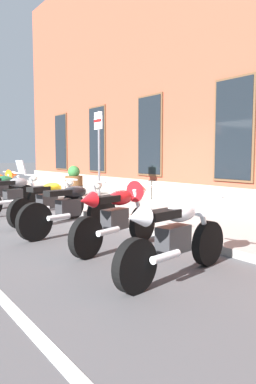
{
  "coord_description": "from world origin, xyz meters",
  "views": [
    {
      "loc": [
        7.68,
        -4.26,
        1.47
      ],
      "look_at": [
        1.0,
        0.37,
        0.68
      ],
      "focal_mm": 35.06,
      "sensor_mm": 36.0,
      "label": 1
    }
  ],
  "objects_px": {
    "motorcycle_grey_naked": "(16,195)",
    "motorcycle_white_sport": "(180,230)",
    "motorcycle_yellow_naked": "(50,202)",
    "motorcycle_red_sport": "(120,212)",
    "motorcycle_black_naked": "(72,208)",
    "parking_sign": "(99,145)",
    "barrel_planter": "(74,183)"
  },
  "relations": [
    {
      "from": "motorcycle_yellow_naked",
      "to": "parking_sign",
      "type": "distance_m",
      "value": 2.4
    },
    {
      "from": "motorcycle_yellow_naked",
      "to": "motorcycle_red_sport",
      "type": "xyz_separation_m",
      "value": [
        2.72,
        0.04,
        0.1
      ]
    },
    {
      "from": "motorcycle_yellow_naked",
      "to": "barrel_planter",
      "type": "xyz_separation_m",
      "value": [
        -3.62,
        2.4,
        0.09
      ]
    },
    {
      "from": "motorcycle_grey_naked",
      "to": "motorcycle_white_sport",
      "type": "relative_size",
      "value": 0.96
    },
    {
      "from": "barrel_planter",
      "to": "parking_sign",
      "type": "bearing_deg",
      "value": -12.52
    },
    {
      "from": "motorcycle_grey_naked",
      "to": "motorcycle_red_sport",
      "type": "relative_size",
      "value": 1.0
    },
    {
      "from": "motorcycle_grey_naked",
      "to": "motorcycle_yellow_naked",
      "type": "distance_m",
      "value": 1.62
    },
    {
      "from": "motorcycle_red_sport",
      "to": "parking_sign",
      "type": "distance_m",
      "value": 4.24
    },
    {
      "from": "motorcycle_black_naked",
      "to": "barrel_planter",
      "type": "distance_m",
      "value": 5.55
    },
    {
      "from": "motorcycle_yellow_naked",
      "to": "motorcycle_black_naked",
      "type": "distance_m",
      "value": 1.33
    },
    {
      "from": "motorcycle_white_sport",
      "to": "motorcycle_grey_naked",
      "type": "bearing_deg",
      "value": -179.06
    },
    {
      "from": "motorcycle_yellow_naked",
      "to": "motorcycle_red_sport",
      "type": "height_order",
      "value": "motorcycle_red_sport"
    },
    {
      "from": "motorcycle_black_naked",
      "to": "motorcycle_white_sport",
      "type": "relative_size",
      "value": 1.08
    },
    {
      "from": "motorcycle_black_naked",
      "to": "motorcycle_red_sport",
      "type": "xyz_separation_m",
      "value": [
        1.39,
        0.17,
        0.09
      ]
    },
    {
      "from": "motorcycle_grey_naked",
      "to": "parking_sign",
      "type": "relative_size",
      "value": 0.78
    },
    {
      "from": "motorcycle_red_sport",
      "to": "barrel_planter",
      "type": "height_order",
      "value": "barrel_planter"
    },
    {
      "from": "motorcycle_grey_naked",
      "to": "motorcycle_yellow_naked",
      "type": "xyz_separation_m",
      "value": [
        1.6,
        0.23,
        -0.01
      ]
    },
    {
      "from": "parking_sign",
      "to": "barrel_planter",
      "type": "bearing_deg",
      "value": 167.48
    },
    {
      "from": "motorcycle_black_naked",
      "to": "motorcycle_red_sport",
      "type": "height_order",
      "value": "motorcycle_red_sport"
    },
    {
      "from": "motorcycle_red_sport",
      "to": "motorcycle_white_sport",
      "type": "bearing_deg",
      "value": -6.19
    },
    {
      "from": "parking_sign",
      "to": "motorcycle_red_sport",
      "type": "bearing_deg",
      "value": -25.64
    },
    {
      "from": "motorcycle_yellow_naked",
      "to": "motorcycle_white_sport",
      "type": "xyz_separation_m",
      "value": [
        4.3,
        -0.13,
        0.09
      ]
    },
    {
      "from": "motorcycle_grey_naked",
      "to": "motorcycle_white_sport",
      "type": "bearing_deg",
      "value": 0.94
    },
    {
      "from": "motorcycle_yellow_naked",
      "to": "motorcycle_white_sport",
      "type": "distance_m",
      "value": 4.3
    },
    {
      "from": "motorcycle_yellow_naked",
      "to": "parking_sign",
      "type": "xyz_separation_m",
      "value": [
        -0.95,
        1.8,
        1.27
      ]
    },
    {
      "from": "motorcycle_white_sport",
      "to": "barrel_planter",
      "type": "relative_size",
      "value": 1.98
    },
    {
      "from": "motorcycle_black_naked",
      "to": "parking_sign",
      "type": "bearing_deg",
      "value": 139.75
    },
    {
      "from": "motorcycle_yellow_naked",
      "to": "motorcycle_red_sport",
      "type": "distance_m",
      "value": 2.72
    },
    {
      "from": "motorcycle_white_sport",
      "to": "parking_sign",
      "type": "height_order",
      "value": "parking_sign"
    },
    {
      "from": "motorcycle_yellow_naked",
      "to": "barrel_planter",
      "type": "height_order",
      "value": "barrel_planter"
    },
    {
      "from": "motorcycle_grey_naked",
      "to": "motorcycle_yellow_naked",
      "type": "height_order",
      "value": "motorcycle_grey_naked"
    },
    {
      "from": "motorcycle_yellow_naked",
      "to": "parking_sign",
      "type": "bearing_deg",
      "value": 117.89
    }
  ]
}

